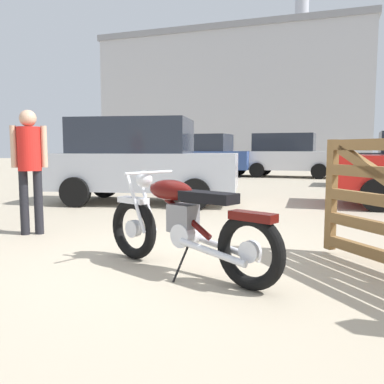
% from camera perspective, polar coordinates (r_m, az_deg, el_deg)
% --- Properties ---
extents(ground_plane, '(80.00, 80.00, 0.00)m').
position_cam_1_polar(ground_plane, '(4.19, -2.91, -9.86)').
color(ground_plane, tan).
extents(vintage_motorcycle, '(1.92, 1.00, 0.94)m').
position_cam_1_polar(vintage_motorcycle, '(3.77, -1.25, -4.58)').
color(vintage_motorcycle, black).
rests_on(vintage_motorcycle, ground_plane).
extents(bystander, '(0.41, 0.30, 1.66)m').
position_cam_1_polar(bystander, '(5.82, -21.86, 4.35)').
color(bystander, black).
rests_on(bystander, ground_plane).
extents(blue_hatchback_right, '(4.07, 2.19, 1.78)m').
position_cam_1_polar(blue_hatchback_right, '(8.70, -7.23, 4.49)').
color(blue_hatchback_right, black).
rests_on(blue_hatchback_right, ground_plane).
extents(red_hatchback_near, '(4.03, 2.09, 1.78)m').
position_cam_1_polar(red_hatchback_near, '(17.20, 13.34, 5.12)').
color(red_hatchback_near, black).
rests_on(red_hatchback_near, ground_plane).
extents(dark_sedan_left, '(4.06, 2.15, 1.78)m').
position_cam_1_polar(dark_sedan_left, '(17.66, 1.91, 5.30)').
color(dark_sedan_left, black).
rests_on(dark_sedan_left, ground_plane).
extents(industrial_building, '(22.96, 10.37, 23.09)m').
position_cam_1_polar(industrial_building, '(37.17, 6.17, 12.85)').
color(industrial_building, '#B2B2B7').
rests_on(industrial_building, ground_plane).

